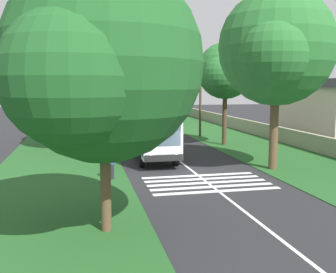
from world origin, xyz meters
The scene contains 25 objects.
ground centered at (0.00, 0.00, 0.00)m, with size 160.00×160.00×0.00m, color #262628.
grass_verge_left centered at (15.00, 8.20, 0.02)m, with size 120.00×8.00×0.04m, color #235623.
grass_verge_right centered at (15.00, -8.20, 0.02)m, with size 120.00×8.00×0.04m, color #235623.
centre_line centered at (15.00, 0.00, 0.00)m, with size 110.00×0.16×0.01m, color silver.
coach_bus centered at (6.79, 1.80, 2.15)m, with size 11.16×2.62×3.73m.
zebra_crossing centered at (-2.06, 0.00, 0.00)m, with size 4.05×6.80×0.01m.
trailing_car_0 centered at (24.19, 1.57, 0.67)m, with size 4.30×1.78×1.43m.
trailing_car_1 centered at (29.84, 1.78, 0.67)m, with size 4.30×1.78×1.43m.
trailing_car_2 centered at (39.08, 1.77, 0.67)m, with size 4.30×1.78×1.43m.
trailing_car_3 centered at (45.64, -1.99, 0.67)m, with size 4.30×1.78×1.43m.
trailing_minibus_0 centered at (53.58, 1.69, 1.55)m, with size 6.00×2.14×2.53m.
roadside_tree_left_0 centered at (12.45, 6.20, 6.12)m, with size 9.36×7.67×10.08m.
roadside_tree_left_1 centered at (61.52, 5.64, 7.18)m, with size 6.69×5.58×10.11m.
roadside_tree_left_2 centered at (31.38, 5.34, 7.07)m, with size 6.30×5.35×9.87m.
roadside_tree_left_3 centered at (-8.02, 6.09, 5.96)m, with size 8.71×7.08×9.67m.
roadside_tree_left_4 centered at (50.65, 6.15, 5.13)m, with size 5.62×4.53×7.52m.
roadside_tree_right_0 centered at (10.89, -5.58, 6.45)m, with size 6.14×4.98×9.06m.
roadside_tree_right_1 centered at (41.82, -5.70, 7.41)m, with size 7.22×6.12×10.57m.
roadside_tree_right_2 centered at (61.66, -5.41, 7.12)m, with size 7.50×6.39×10.45m.
roadside_tree_right_3 centered at (0.70, -5.03, 7.47)m, with size 8.69×7.21×11.24m.
roadside_tree_right_4 centered at (33.67, -5.19, 7.19)m, with size 6.11×4.98×9.81m.
utility_pole centered at (16.93, -5.31, 3.79)m, with size 0.24×1.40×7.23m.
roadside_wall centered at (20.00, -11.60, 0.73)m, with size 70.00×0.40×1.38m, color #9E937F.
roadside_building centered at (14.38, -19.18, 3.02)m, with size 12.64×8.61×5.95m.
pedestrian centered at (-0.19, 5.13, 0.91)m, with size 0.34×0.34×1.69m.
Camera 1 is at (-22.60, 6.71, 5.40)m, focal length 42.50 mm.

